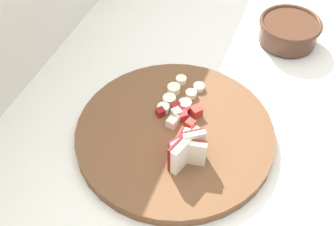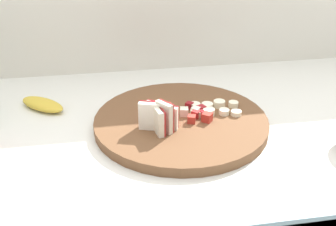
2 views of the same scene
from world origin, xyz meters
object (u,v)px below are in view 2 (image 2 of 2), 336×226
(cutting_board, at_px, (181,122))
(banana_slice_rows, at_px, (213,109))
(apple_wedge_fan, at_px, (159,117))
(apple_dice_pile, at_px, (194,114))
(banana_peel, at_px, (42,104))

(cutting_board, height_order, banana_slice_rows, banana_slice_rows)
(cutting_board, distance_m, banana_slice_rows, 0.08)
(cutting_board, height_order, apple_wedge_fan, apple_wedge_fan)
(cutting_board, xyz_separation_m, apple_wedge_fan, (-0.05, -0.04, 0.04))
(cutting_board, bearing_deg, apple_dice_pile, -3.27)
(banana_peel, bearing_deg, apple_wedge_fan, -35.20)
(cutting_board, height_order, banana_peel, same)
(cutting_board, distance_m, apple_dice_pile, 0.03)
(apple_dice_pile, distance_m, banana_peel, 0.36)
(apple_wedge_fan, xyz_separation_m, banana_slice_rows, (0.13, 0.06, -0.02))
(cutting_board, bearing_deg, banana_peel, 155.48)
(banana_slice_rows, bearing_deg, cutting_board, -166.71)
(apple_wedge_fan, bearing_deg, banana_slice_rows, 23.69)
(cutting_board, bearing_deg, apple_wedge_fan, -143.99)
(apple_wedge_fan, bearing_deg, banana_peel, 144.80)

